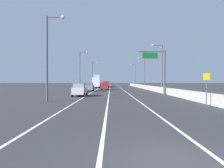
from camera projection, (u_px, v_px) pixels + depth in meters
ground_plane at (116, 88)px, 70.24m from camera, size 320.00×320.00×0.00m
lane_stripe_left at (97, 89)px, 61.22m from camera, size 0.16×130.00×0.00m
lane_stripe_center at (110, 89)px, 61.23m from camera, size 0.16×130.00×0.00m
lane_stripe_right at (122, 89)px, 61.25m from camera, size 0.16×130.00×0.00m
jersey_barrier_right at (156, 89)px, 46.28m from camera, size 0.60×120.00×1.10m
overhead_sign_gantry at (160, 67)px, 36.60m from camera, size 4.68×0.36×7.50m
speed_advisory_sign at (206, 87)px, 19.87m from camera, size 0.60×0.11×3.00m
lamp_post_right_second at (161, 65)px, 42.65m from camera, size 2.14×0.44×9.59m
lamp_post_right_third at (144, 71)px, 67.30m from camera, size 2.14×0.44×9.59m
lamp_post_right_fourth at (135, 73)px, 91.96m from camera, size 2.14×0.44×9.59m
lamp_post_left_near at (49, 52)px, 23.90m from camera, size 2.14×0.44×9.59m
lamp_post_left_mid at (81, 68)px, 53.48m from camera, size 2.14×0.44×9.59m
lamp_post_left_far at (93, 73)px, 83.07m from camera, size 2.14×0.44×9.59m
car_red_0 at (105, 86)px, 54.78m from camera, size 1.83×4.64×2.04m
car_blue_1 at (106, 84)px, 80.39m from camera, size 1.90×4.52×2.13m
car_gray_2 at (89, 87)px, 48.08m from camera, size 1.91×4.05×1.91m
car_silver_3 at (80, 90)px, 32.38m from camera, size 1.89×4.34×1.93m
car_green_4 at (107, 84)px, 88.30m from camera, size 2.02×4.23×2.05m
box_truck at (96, 82)px, 72.49m from camera, size 2.67×9.26×4.46m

